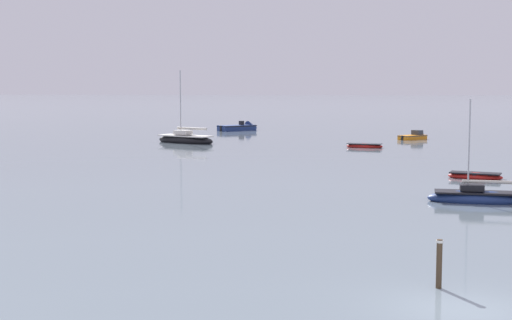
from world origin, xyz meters
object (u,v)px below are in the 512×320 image
at_px(rowboat_moored_0, 475,176).
at_px(sailboat_moored_3, 185,139).
at_px(mooring_post_left, 439,265).
at_px(sailboat_moored_0, 476,198).
at_px(motorboat_moored_3, 416,137).
at_px(motorboat_moored_0, 242,128).
at_px(rowboat_moored_4, 364,146).

height_order(rowboat_moored_0, sailboat_moored_3, sailboat_moored_3).
bearing_deg(mooring_post_left, sailboat_moored_0, 76.20).
relative_size(motorboat_moored_3, sailboat_moored_3, 0.48).
bearing_deg(motorboat_moored_0, rowboat_moored_4, -100.78).
xyz_separation_m(motorboat_moored_0, sailboat_moored_3, (-3.41, -22.07, 0.07)).
distance_m(rowboat_moored_0, mooring_post_left, 28.63).
bearing_deg(motorboat_moored_3, rowboat_moored_0, -134.29).
relative_size(motorboat_moored_0, sailboat_moored_3, 0.72).
bearing_deg(sailboat_moored_0, rowboat_moored_4, -76.25).
xyz_separation_m(rowboat_moored_0, motorboat_moored_3, (-0.15, 35.86, 0.08)).
bearing_deg(rowboat_moored_4, mooring_post_left, 104.35).
bearing_deg(sailboat_moored_0, motorboat_moored_0, -65.60).
bearing_deg(motorboat_moored_3, sailboat_moored_0, -136.57).
relative_size(sailboat_moored_0, sailboat_moored_3, 0.71).
bearing_deg(mooring_post_left, motorboat_moored_3, 84.67).
relative_size(rowboat_moored_0, sailboat_moored_0, 0.65).
height_order(motorboat_moored_3, sailboat_moored_3, sailboat_moored_3).
xyz_separation_m(rowboat_moored_0, mooring_post_left, (-6.11, -27.97, 0.58)).
xyz_separation_m(sailboat_moored_0, mooring_post_left, (-4.31, -17.56, 0.48)).
bearing_deg(rowboat_moored_0, sailboat_moored_0, 98.16).
height_order(motorboat_moored_3, rowboat_moored_4, motorboat_moored_3).
xyz_separation_m(motorboat_moored_0, rowboat_moored_4, (15.41, -26.16, -0.12)).
xyz_separation_m(rowboat_moored_0, rowboat_moored_4, (-6.41, 24.05, 0.00)).
bearing_deg(rowboat_moored_4, sailboat_moored_0, 111.64).
xyz_separation_m(sailboat_moored_0, motorboat_moored_0, (-20.02, 60.61, 0.03)).
xyz_separation_m(motorboat_moored_3, rowboat_moored_4, (-6.26, -11.81, -0.08)).
bearing_deg(rowboat_moored_4, motorboat_moored_0, -45.48).
bearing_deg(mooring_post_left, rowboat_moored_0, 77.68).
bearing_deg(sailboat_moored_0, motorboat_moored_3, -85.91).
height_order(rowboat_moored_0, sailboat_moored_0, sailboat_moored_0).
bearing_deg(rowboat_moored_0, sailboat_moored_3, -30.15).
bearing_deg(sailboat_moored_0, mooring_post_left, 82.33).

